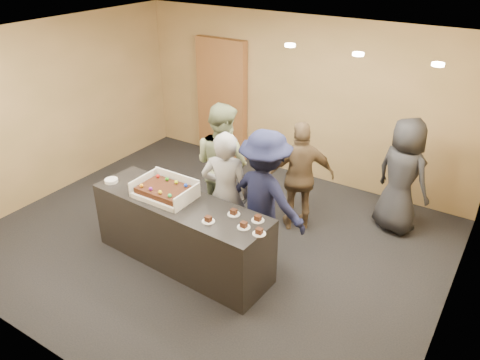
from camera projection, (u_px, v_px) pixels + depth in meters
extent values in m
plane|color=black|center=(213.00, 240.00, 6.53)|extent=(6.00, 6.00, 0.00)
plane|color=white|center=(206.00, 42.00, 5.26)|extent=(6.00, 6.00, 0.00)
cube|color=olive|center=(299.00, 99.00, 7.75)|extent=(6.00, 0.04, 2.70)
cube|color=olive|center=(40.00, 252.00, 4.04)|extent=(6.00, 0.04, 2.70)
cube|color=olive|center=(55.00, 109.00, 7.33)|extent=(0.04, 5.00, 2.70)
cube|color=olive|center=(464.00, 222.00, 4.46)|extent=(0.04, 5.00, 2.70)
cube|color=black|center=(182.00, 232.00, 5.89)|extent=(2.43, 0.82, 0.90)
cube|color=brown|center=(222.00, 100.00, 8.52)|extent=(1.00, 0.15, 2.19)
cube|color=white|center=(165.00, 194.00, 5.78)|extent=(0.71, 0.49, 0.06)
cube|color=white|center=(143.00, 182.00, 5.91)|extent=(0.02, 0.49, 0.19)
cube|color=white|center=(187.00, 198.00, 5.58)|extent=(0.02, 0.49, 0.19)
cube|color=white|center=(177.00, 181.00, 5.92)|extent=(0.71, 0.02, 0.21)
cube|color=#35180C|center=(165.00, 190.00, 5.75)|extent=(0.62, 0.43, 0.07)
sphere|color=red|center=(158.00, 176.00, 5.94)|extent=(0.05, 0.05, 0.05)
sphere|color=#2A9218|center=(167.00, 179.00, 5.87)|extent=(0.05, 0.05, 0.05)
sphere|color=#C6DE17|center=(176.00, 182.00, 5.80)|extent=(0.05, 0.05, 0.05)
sphere|color=blue|center=(186.00, 185.00, 5.73)|extent=(0.05, 0.05, 0.05)
sphere|color=orange|center=(141.00, 186.00, 5.72)|extent=(0.05, 0.05, 0.05)
sphere|color=purple|center=(151.00, 189.00, 5.65)|extent=(0.05, 0.05, 0.05)
sphere|color=yellow|center=(160.00, 192.00, 5.58)|extent=(0.05, 0.05, 0.05)
sphere|color=#29CE5D|center=(170.00, 196.00, 5.50)|extent=(0.05, 0.05, 0.05)
cylinder|color=white|center=(111.00, 181.00, 6.12)|extent=(0.17, 0.17, 0.04)
cylinder|color=white|center=(208.00, 221.00, 5.29)|extent=(0.15, 0.15, 0.01)
cube|color=#35180C|center=(208.00, 219.00, 5.27)|extent=(0.07, 0.06, 0.06)
cylinder|color=white|center=(234.00, 214.00, 5.42)|extent=(0.15, 0.15, 0.01)
cube|color=#35180C|center=(234.00, 212.00, 5.40)|extent=(0.07, 0.06, 0.06)
cylinder|color=white|center=(244.00, 227.00, 5.18)|extent=(0.15, 0.15, 0.01)
cube|color=#35180C|center=(244.00, 225.00, 5.17)|extent=(0.07, 0.06, 0.06)
cylinder|color=white|center=(258.00, 220.00, 5.30)|extent=(0.15, 0.15, 0.01)
cube|color=#35180C|center=(258.00, 218.00, 5.29)|extent=(0.07, 0.06, 0.06)
cylinder|color=white|center=(259.00, 234.00, 5.07)|extent=(0.15, 0.15, 0.01)
cube|color=#35180C|center=(259.00, 231.00, 5.05)|extent=(0.07, 0.06, 0.06)
imported|color=#95959A|center=(226.00, 195.00, 5.93)|extent=(0.73, 0.60, 1.71)
imported|color=gray|center=(222.00, 164.00, 6.62)|extent=(0.96, 0.80, 1.79)
imported|color=#151838|center=(265.00, 197.00, 5.80)|extent=(1.21, 0.78, 1.77)
imported|color=brown|center=(300.00, 177.00, 6.46)|extent=(0.99, 0.87, 1.61)
imported|color=#26262B|center=(402.00, 176.00, 6.41)|extent=(0.96, 0.81, 1.67)
cylinder|color=#FFEAC6|center=(290.00, 45.00, 5.27)|extent=(0.12, 0.12, 0.03)
cylinder|color=#FFEAC6|center=(358.00, 54.00, 4.88)|extent=(0.12, 0.12, 0.03)
cylinder|color=#FFEAC6|center=(438.00, 64.00, 4.50)|extent=(0.12, 0.12, 0.03)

